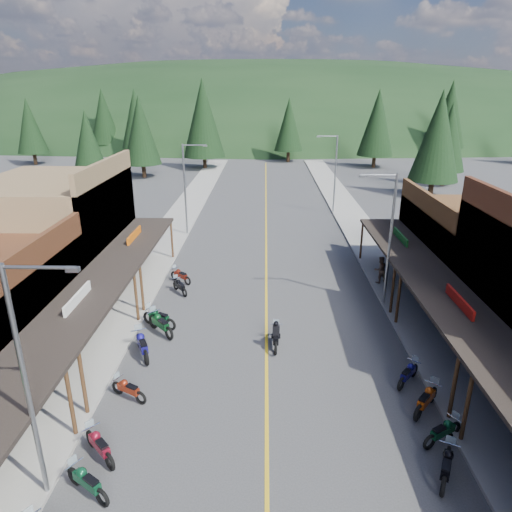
# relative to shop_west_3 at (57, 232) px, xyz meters

# --- Properties ---
(ground) EXTENTS (220.00, 220.00, 0.00)m
(ground) POSITION_rel_shop_west_3_xyz_m (13.78, -11.30, -3.52)
(ground) COLOR #38383A
(ground) RESTS_ON ground
(centerline) EXTENTS (0.15, 90.00, 0.01)m
(centerline) POSITION_rel_shop_west_3_xyz_m (13.78, 8.70, -3.51)
(centerline) COLOR gold
(centerline) RESTS_ON ground
(sidewalk_west) EXTENTS (3.40, 94.00, 0.15)m
(sidewalk_west) POSITION_rel_shop_west_3_xyz_m (5.08, 8.70, -3.44)
(sidewalk_west) COLOR gray
(sidewalk_west) RESTS_ON ground
(sidewalk_east) EXTENTS (3.40, 94.00, 0.15)m
(sidewalk_east) POSITION_rel_shop_west_3_xyz_m (22.48, 8.70, -3.44)
(sidewalk_east) COLOR gray
(sidewalk_east) RESTS_ON ground
(shop_west_3) EXTENTS (10.90, 10.20, 8.20)m
(shop_west_3) POSITION_rel_shop_west_3_xyz_m (0.00, 0.00, 0.00)
(shop_west_3) COLOR brown
(shop_west_3) RESTS_ON ground
(shop_east_3) EXTENTS (10.90, 10.20, 6.20)m
(shop_east_3) POSITION_rel_shop_west_3_xyz_m (27.54, 0.00, -0.99)
(shop_east_3) COLOR #4C2D16
(shop_east_3) RESTS_ON ground
(streetlight_0) EXTENTS (2.16, 0.18, 8.00)m
(streetlight_0) POSITION_rel_shop_west_3_xyz_m (6.83, -17.30, 0.94)
(streetlight_0) COLOR gray
(streetlight_0) RESTS_ON ground
(streetlight_1) EXTENTS (2.16, 0.18, 8.00)m
(streetlight_1) POSITION_rel_shop_west_3_xyz_m (6.83, 10.70, 0.94)
(streetlight_1) COLOR gray
(streetlight_1) RESTS_ON ground
(streetlight_2) EXTENTS (2.16, 0.18, 8.00)m
(streetlight_2) POSITION_rel_shop_west_3_xyz_m (20.74, -3.30, 0.94)
(streetlight_2) COLOR gray
(streetlight_2) RESTS_ON ground
(streetlight_3) EXTENTS (2.16, 0.18, 8.00)m
(streetlight_3) POSITION_rel_shop_west_3_xyz_m (20.74, 18.70, 0.94)
(streetlight_3) COLOR gray
(streetlight_3) RESTS_ON ground
(ridge_hill) EXTENTS (310.00, 140.00, 60.00)m
(ridge_hill) POSITION_rel_shop_west_3_xyz_m (13.78, 123.70, -3.52)
(ridge_hill) COLOR black
(ridge_hill) RESTS_ON ground
(pine_0) EXTENTS (5.04, 5.04, 11.00)m
(pine_0) POSITION_rel_shop_west_3_xyz_m (-26.22, 50.70, 2.96)
(pine_0) COLOR black
(pine_0) RESTS_ON ground
(pine_1) EXTENTS (5.88, 5.88, 12.50)m
(pine_1) POSITION_rel_shop_west_3_xyz_m (-10.22, 58.70, 3.72)
(pine_1) COLOR black
(pine_1) RESTS_ON ground
(pine_2) EXTENTS (6.72, 6.72, 14.00)m
(pine_2) POSITION_rel_shop_west_3_xyz_m (3.78, 46.70, 4.47)
(pine_2) COLOR black
(pine_2) RESTS_ON ground
(pine_3) EXTENTS (5.04, 5.04, 11.00)m
(pine_3) POSITION_rel_shop_west_3_xyz_m (17.78, 54.70, 2.96)
(pine_3) COLOR black
(pine_3) RESTS_ON ground
(pine_4) EXTENTS (5.88, 5.88, 12.50)m
(pine_4) POSITION_rel_shop_west_3_xyz_m (31.78, 48.70, 3.72)
(pine_4) COLOR black
(pine_4) RESTS_ON ground
(pine_5) EXTENTS (6.72, 6.72, 14.00)m
(pine_5) POSITION_rel_shop_west_3_xyz_m (47.78, 60.70, 4.47)
(pine_5) COLOR black
(pine_5) RESTS_ON ground
(pine_7) EXTENTS (5.88, 5.88, 12.50)m
(pine_7) POSITION_rel_shop_west_3_xyz_m (-18.22, 64.70, 3.72)
(pine_7) COLOR black
(pine_7) RESTS_ON ground
(pine_8) EXTENTS (4.48, 4.48, 10.00)m
(pine_8) POSITION_rel_shop_west_3_xyz_m (-8.22, 28.70, 2.46)
(pine_8) COLOR black
(pine_8) RESTS_ON ground
(pine_9) EXTENTS (4.93, 4.93, 10.80)m
(pine_9) POSITION_rel_shop_west_3_xyz_m (37.78, 33.70, 2.86)
(pine_9) COLOR black
(pine_9) RESTS_ON ground
(pine_10) EXTENTS (5.38, 5.38, 11.60)m
(pine_10) POSITION_rel_shop_west_3_xyz_m (-4.22, 38.70, 3.27)
(pine_10) COLOR black
(pine_10) RESTS_ON ground
(pine_11) EXTENTS (5.82, 5.82, 12.40)m
(pine_11) POSITION_rel_shop_west_3_xyz_m (33.78, 26.70, 3.67)
(pine_11) COLOR black
(pine_11) RESTS_ON ground
(bike_west_5) EXTENTS (2.05, 1.68, 1.15)m
(bike_west_5) POSITION_rel_shop_west_3_xyz_m (8.03, -17.32, -2.94)
(bike_west_5) COLOR #0D4327
(bike_west_5) RESTS_ON ground
(bike_west_6) EXTENTS (1.92, 1.94, 1.17)m
(bike_west_6) POSITION_rel_shop_west_3_xyz_m (7.88, -15.74, -2.93)
(bike_west_6) COLOR maroon
(bike_west_6) RESTS_ON ground
(bike_west_7) EXTENTS (1.93, 1.45, 1.06)m
(bike_west_7) POSITION_rel_shop_west_3_xyz_m (7.98, -12.47, -2.99)
(bike_west_7) COLOR maroon
(bike_west_7) RESTS_ON ground
(bike_west_8) EXTENTS (1.73, 2.46, 1.34)m
(bike_west_8) POSITION_rel_shop_west_3_xyz_m (7.72, -9.17, -2.85)
(bike_west_8) COLOR navy
(bike_west_8) RESTS_ON ground
(bike_west_9) EXTENTS (2.13, 2.21, 1.31)m
(bike_west_9) POSITION_rel_shop_west_3_xyz_m (8.15, -7.01, -2.86)
(bike_west_9) COLOR #0B3A18
(bike_west_9) RESTS_ON ground
(bike_west_10) EXTENTS (2.25, 1.65, 1.24)m
(bike_west_10) POSITION_rel_shop_west_3_xyz_m (7.90, -6.25, -2.90)
(bike_west_10) COLOR #0C3F20
(bike_west_10) RESTS_ON ground
(bike_west_11) EXTENTS (1.57, 1.87, 1.06)m
(bike_west_11) POSITION_rel_shop_west_3_xyz_m (8.26, -1.83, -2.99)
(bike_west_11) COLOR black
(bike_west_11) RESTS_ON ground
(bike_west_12) EXTENTS (1.88, 1.73, 1.10)m
(bike_west_12) POSITION_rel_shop_west_3_xyz_m (8.00, -0.09, -2.97)
(bike_west_12) COLOR #64170D
(bike_west_12) RESTS_ON ground
(bike_east_5) EXTENTS (1.53, 2.16, 1.18)m
(bike_east_5) POSITION_rel_shop_west_3_xyz_m (19.76, -16.43, -2.93)
(bike_east_5) COLOR black
(bike_east_5) RESTS_ON ground
(bike_east_6) EXTENTS (1.95, 1.51, 1.08)m
(bike_east_6) POSITION_rel_shop_west_3_xyz_m (20.25, -14.75, -2.98)
(bike_east_6) COLOR #0D4223
(bike_east_6) RESTS_ON ground
(bike_east_7) EXTENTS (1.91, 2.08, 1.21)m
(bike_east_7) POSITION_rel_shop_west_3_xyz_m (20.22, -12.99, -2.91)
(bike_east_7) COLOR #C4490E
(bike_east_7) RESTS_ON ground
(bike_east_8) EXTENTS (1.71, 1.86, 1.08)m
(bike_east_8) POSITION_rel_shop_west_3_xyz_m (20.04, -11.13, -2.98)
(bike_east_8) COLOR navy
(bike_east_8) RESTS_ON ground
(rider_on_bike) EXTENTS (0.74, 2.07, 1.56)m
(rider_on_bike) POSITION_rel_shop_west_3_xyz_m (14.25, -8.18, -2.89)
(rider_on_bike) COLOR black
(rider_on_bike) RESTS_ON ground
(pedestrian_east_b) EXTENTS (1.01, 0.80, 1.83)m
(pedestrian_east_b) POSITION_rel_shop_west_3_xyz_m (21.34, -0.14, -2.46)
(pedestrian_east_b) COLOR brown
(pedestrian_east_b) RESTS_ON sidewalk_east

